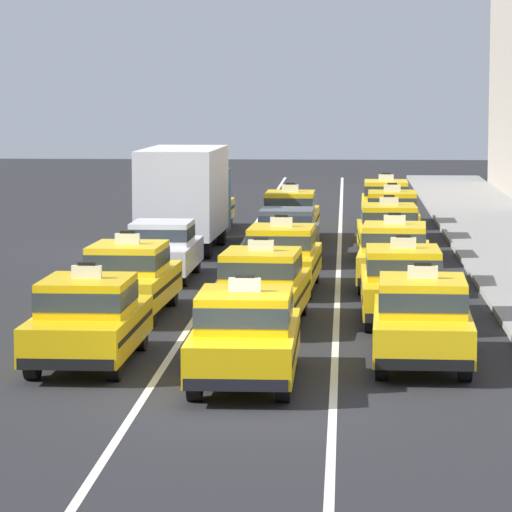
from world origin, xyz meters
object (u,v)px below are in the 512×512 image
(taxi_right_third, at_px, (394,254))
(taxi_left_fifth, at_px, (204,206))
(taxi_center_fifth, at_px, (290,215))
(taxi_right_fourth, at_px, (389,231))
(taxi_right_fifth, at_px, (392,215))
(taxi_center_second, at_px, (261,286))
(taxi_right_sixth, at_px, (386,201))
(taxi_left_second, at_px, (129,278))
(sedan_center_fourth, at_px, (287,233))
(sedan_left_third, at_px, (162,248))
(taxi_right_second, at_px, (403,283))
(taxi_center_nearest, at_px, (245,335))
(box_truck_left_fourth, at_px, (186,194))
(taxi_left_nearest, at_px, (88,319))
(taxi_right_nearest, at_px, (422,319))
(taxi_center_third, at_px, (282,257))

(taxi_right_third, bearing_deg, taxi_left_fifth, 113.01)
(taxi_center_fifth, distance_m, taxi_right_fourth, 6.19)
(taxi_right_third, bearing_deg, taxi_right_fifth, 88.57)
(taxi_center_second, distance_m, taxi_right_fifth, 18.40)
(taxi_right_fifth, relative_size, taxi_right_sixth, 1.00)
(taxi_center_second, xyz_separation_m, taxi_center_fifth, (-0.03, 17.86, 0.00))
(taxi_left_fifth, bearing_deg, taxi_left_second, -89.53)
(taxi_left_fifth, distance_m, sedan_center_fourth, 10.01)
(taxi_left_second, height_order, sedan_left_third, taxi_left_second)
(taxi_center_second, xyz_separation_m, taxi_right_second, (3.10, 0.71, 0.00))
(taxi_center_nearest, distance_m, taxi_right_fifth, 24.70)
(taxi_left_second, xyz_separation_m, taxi_center_nearest, (3.17, -7.62, 0.00))
(taxi_center_nearest, bearing_deg, box_truck_left_fourth, 98.84)
(taxi_center_fifth, bearing_deg, taxi_left_nearest, -97.45)
(sedan_left_third, height_order, taxi_right_third, taxi_right_third)
(box_truck_left_fourth, height_order, taxi_right_fourth, box_truck_left_fourth)
(taxi_right_nearest, height_order, taxi_right_fifth, same)
(taxi_right_third, xyz_separation_m, taxi_right_fourth, (0.02, 6.18, 0.00))
(taxi_center_fifth, height_order, taxi_right_sixth, same)
(taxi_center_fifth, bearing_deg, sedan_center_fourth, -88.78)
(taxi_right_third, height_order, taxi_right_fourth, same)
(taxi_left_nearest, height_order, taxi_left_fifth, same)
(taxi_left_second, xyz_separation_m, taxi_center_second, (3.10, -1.23, 0.00))
(taxi_left_fifth, height_order, taxi_right_second, same)
(taxi_center_nearest, distance_m, taxi_right_second, 7.72)
(taxi_left_nearest, bearing_deg, taxi_left_second, 91.03)
(taxi_right_fourth, xyz_separation_m, taxi_right_sixth, (0.21, 11.20, 0.00))
(taxi_center_second, height_order, taxi_right_second, same)
(taxi_left_fifth, xyz_separation_m, taxi_right_sixth, (6.60, 2.40, 0.00))
(sedan_left_third, height_order, taxi_right_fourth, taxi_right_fourth)
(sedan_center_fourth, xyz_separation_m, taxi_right_nearest, (3.17, -16.34, 0.03))
(sedan_left_third, relative_size, taxi_right_fourth, 0.94)
(taxi_left_nearest, distance_m, taxi_center_third, 10.84)
(taxi_center_second, xyz_separation_m, taxi_right_sixth, (3.33, 23.73, 0.00))
(taxi_left_nearest, relative_size, taxi_right_sixth, 1.00)
(sedan_center_fourth, distance_m, taxi_right_fifth, 7.00)
(taxi_center_second, xyz_separation_m, taxi_right_fifth, (3.39, 18.08, 0.00))
(taxi_left_fifth, height_order, taxi_center_fifth, same)
(sedan_left_third, xyz_separation_m, taxi_right_fifth, (6.49, 10.46, 0.03))
(taxi_left_fifth, relative_size, sedan_center_fourth, 1.06)
(taxi_right_nearest, relative_size, taxi_right_third, 0.99)
(taxi_center_nearest, bearing_deg, taxi_center_third, 89.37)
(taxi_left_nearest, relative_size, taxi_right_third, 0.99)
(sedan_left_third, bearing_deg, taxi_center_fifth, 73.29)
(taxi_center_nearest, height_order, taxi_center_fifth, same)
(taxi_left_second, relative_size, sedan_left_third, 1.07)
(box_truck_left_fourth, relative_size, taxi_right_nearest, 1.52)
(taxi_left_fifth, height_order, taxi_right_sixth, same)
(taxi_left_nearest, distance_m, taxi_right_third, 12.69)
(taxi_right_nearest, relative_size, taxi_right_fourth, 1.01)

